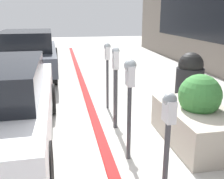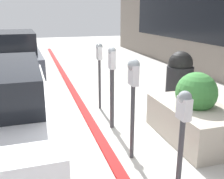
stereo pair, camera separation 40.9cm
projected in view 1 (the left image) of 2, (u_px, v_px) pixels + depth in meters
name	position (u px, v px, depth m)	size (l,w,h in m)	color
ground_plane	(107.00, 143.00, 4.34)	(40.00, 40.00, 0.00)	beige
curb_strip	(102.00, 142.00, 4.32)	(24.50, 0.16, 0.04)	red
parking_meter_nearest	(168.00, 130.00, 2.58)	(0.16, 0.14, 1.35)	#38383D
parking_meter_second	(130.00, 86.00, 3.57)	(0.20, 0.17, 1.48)	#38383D
parking_meter_middle	(116.00, 77.00, 4.66)	(0.16, 0.14, 1.51)	#38383D
parking_meter_fourth	(107.00, 61.00, 5.63)	(0.17, 0.15, 1.46)	#38383D
planter_box	(198.00, 118.00, 4.27)	(1.68, 0.98, 1.15)	#B2A899
parked_car_rear	(28.00, 52.00, 8.82)	(4.84, 1.97, 1.51)	#383D47
trash_bin	(189.00, 81.00, 5.72)	(0.59, 0.59, 1.27)	black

